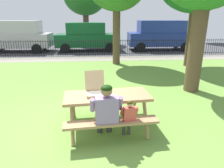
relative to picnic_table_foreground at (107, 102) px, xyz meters
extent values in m
cube|color=olive|center=(-0.75, 2.27, -0.61)|extent=(28.00, 12.25, 0.02)
cube|color=gray|center=(-0.75, 7.70, -0.60)|extent=(28.00, 1.40, 0.01)
cube|color=#424247|center=(-0.75, 11.40, -0.60)|extent=(28.00, 6.01, 0.01)
cube|color=#A17C54|center=(0.00, 0.00, 0.14)|extent=(1.85, 0.90, 0.06)
cube|color=#A17C54|center=(0.05, -0.60, -0.16)|extent=(1.82, 0.42, 0.05)
cube|color=#A17C54|center=(-0.05, 0.60, -0.16)|extent=(1.82, 0.42, 0.05)
cylinder|color=#A17C54|center=(-0.70, -0.47, -0.24)|extent=(0.10, 0.44, 0.74)
cylinder|color=#A17C54|center=(-0.77, 0.35, -0.24)|extent=(0.10, 0.44, 0.74)
cylinder|color=#A17C54|center=(0.77, -0.35, -0.24)|extent=(0.10, 0.44, 0.74)
cylinder|color=#A17C54|center=(0.70, 0.47, -0.24)|extent=(0.10, 0.44, 0.74)
cube|color=tan|center=(-0.23, 0.02, 0.18)|extent=(0.46, 0.46, 0.01)
cube|color=silver|center=(-0.23, 0.02, 0.19)|extent=(0.43, 0.43, 0.00)
cube|color=tan|center=(-0.21, -0.18, 0.21)|extent=(0.41, 0.06, 0.04)
cube|color=tan|center=(-0.26, 0.22, 0.21)|extent=(0.41, 0.06, 0.04)
cube|color=tan|center=(-0.43, 0.00, 0.21)|extent=(0.06, 0.41, 0.04)
cube|color=tan|center=(-0.03, 0.05, 0.21)|extent=(0.06, 0.41, 0.04)
cube|color=tan|center=(-0.26, 0.24, 0.43)|extent=(0.42, 0.14, 0.41)
cylinder|color=#3A3A3A|center=(-0.17, -0.19, -0.38)|extent=(0.12, 0.12, 0.44)
cylinder|color=#3A3A3A|center=(-0.15, -0.40, -0.13)|extent=(0.18, 0.43, 0.15)
cylinder|color=#3A3A3A|center=(0.03, -0.18, -0.38)|extent=(0.12, 0.12, 0.44)
cylinder|color=#3A3A3A|center=(0.05, -0.39, -0.13)|extent=(0.18, 0.43, 0.15)
cube|color=#8C72A5|center=(-0.04, -0.60, 0.10)|extent=(0.44, 0.25, 0.52)
cylinder|color=#8C72A5|center=(-0.30, -0.58, 0.21)|extent=(0.11, 0.21, 0.31)
cylinder|color=#8C72A5|center=(0.22, -0.53, 0.21)|extent=(0.11, 0.21, 0.31)
sphere|color=#8C6647|center=(-0.04, -0.59, 0.48)|extent=(0.21, 0.21, 0.21)
ellipsoid|color=black|center=(-0.04, -0.59, 0.53)|extent=(0.21, 0.20, 0.12)
cylinder|color=#404040|center=(0.32, -0.34, -0.38)|extent=(0.07, 0.07, 0.44)
cylinder|color=#404040|center=(0.33, -0.46, -0.14)|extent=(0.10, 0.24, 0.08)
cylinder|color=#404040|center=(0.43, -0.33, -0.38)|extent=(0.07, 0.07, 0.44)
cylinder|color=#404040|center=(0.44, -0.45, -0.14)|extent=(0.10, 0.24, 0.08)
cube|color=#CC4C3F|center=(0.40, -0.57, -0.01)|extent=(0.24, 0.14, 0.29)
cylinder|color=#CC4C3F|center=(0.25, -0.55, 0.05)|extent=(0.06, 0.12, 0.17)
cylinder|color=#CC4C3F|center=(0.54, -0.53, 0.05)|extent=(0.06, 0.12, 0.17)
sphere|color=tan|center=(0.39, -0.56, 0.20)|extent=(0.12, 0.12, 0.12)
ellipsoid|color=#33310B|center=(0.40, -0.56, 0.23)|extent=(0.12, 0.11, 0.07)
cylinder|color=black|center=(-0.75, 8.40, 0.34)|extent=(22.21, 0.03, 0.03)
cylinder|color=black|center=(-0.75, 8.40, -0.44)|extent=(22.21, 0.03, 0.03)
cylinder|color=black|center=(-5.88, 8.40, -0.09)|extent=(0.02, 0.02, 1.02)
cylinder|color=black|center=(-5.74, 8.40, -0.09)|extent=(0.02, 0.02, 1.02)
cylinder|color=black|center=(-5.60, 8.40, -0.09)|extent=(0.02, 0.02, 1.02)
cylinder|color=black|center=(-5.46, 8.40, -0.09)|extent=(0.02, 0.02, 1.02)
cylinder|color=black|center=(-5.32, 8.40, -0.09)|extent=(0.02, 0.02, 1.02)
cylinder|color=black|center=(-5.17, 8.40, -0.09)|extent=(0.02, 0.02, 1.02)
cylinder|color=black|center=(-5.03, 8.40, -0.09)|extent=(0.02, 0.02, 1.02)
cylinder|color=black|center=(-4.89, 8.40, -0.09)|extent=(0.02, 0.02, 1.02)
cylinder|color=black|center=(-4.75, 8.40, -0.09)|extent=(0.02, 0.02, 1.02)
cylinder|color=black|center=(-4.61, 8.40, -0.09)|extent=(0.02, 0.02, 1.02)
cylinder|color=black|center=(-4.47, 8.40, -0.09)|extent=(0.02, 0.02, 1.02)
cylinder|color=black|center=(-4.33, 8.40, -0.09)|extent=(0.02, 0.02, 1.02)
cylinder|color=black|center=(-4.19, 8.40, -0.09)|extent=(0.02, 0.02, 1.02)
cylinder|color=black|center=(-4.05, 8.40, -0.09)|extent=(0.02, 0.02, 1.02)
cylinder|color=black|center=(-3.91, 8.40, -0.09)|extent=(0.02, 0.02, 1.02)
cylinder|color=black|center=(-3.77, 8.40, -0.09)|extent=(0.02, 0.02, 1.02)
cylinder|color=black|center=(-3.63, 8.40, -0.09)|extent=(0.02, 0.02, 1.02)
cylinder|color=black|center=(-3.49, 8.40, -0.09)|extent=(0.02, 0.02, 1.02)
cylinder|color=black|center=(-3.35, 8.40, -0.09)|extent=(0.02, 0.02, 1.02)
cylinder|color=black|center=(-3.21, 8.40, -0.09)|extent=(0.02, 0.02, 1.02)
cylinder|color=black|center=(-3.07, 8.40, -0.09)|extent=(0.02, 0.02, 1.02)
cylinder|color=black|center=(-2.93, 8.40, -0.09)|extent=(0.02, 0.02, 1.02)
cylinder|color=black|center=(-2.79, 8.40, -0.09)|extent=(0.02, 0.02, 1.02)
cylinder|color=black|center=(-2.64, 8.40, -0.09)|extent=(0.02, 0.02, 1.02)
cylinder|color=black|center=(-2.50, 8.40, -0.09)|extent=(0.02, 0.02, 1.02)
cylinder|color=black|center=(-2.36, 8.40, -0.09)|extent=(0.02, 0.02, 1.02)
cylinder|color=black|center=(-2.22, 8.40, -0.09)|extent=(0.02, 0.02, 1.02)
cylinder|color=black|center=(-2.08, 8.40, -0.09)|extent=(0.02, 0.02, 1.02)
cylinder|color=black|center=(-1.94, 8.40, -0.09)|extent=(0.02, 0.02, 1.02)
cylinder|color=black|center=(-1.80, 8.40, -0.09)|extent=(0.02, 0.02, 1.02)
cylinder|color=black|center=(-1.66, 8.40, -0.09)|extent=(0.02, 0.02, 1.02)
cylinder|color=black|center=(-1.52, 8.40, -0.09)|extent=(0.02, 0.02, 1.02)
cylinder|color=black|center=(-1.38, 8.40, -0.09)|extent=(0.02, 0.02, 1.02)
cylinder|color=black|center=(-1.24, 8.40, -0.09)|extent=(0.02, 0.02, 1.02)
cylinder|color=black|center=(-1.10, 8.40, -0.09)|extent=(0.02, 0.02, 1.02)
cylinder|color=black|center=(-0.96, 8.40, -0.09)|extent=(0.02, 0.02, 1.02)
cylinder|color=black|center=(-0.82, 8.40, -0.09)|extent=(0.02, 0.02, 1.02)
cylinder|color=black|center=(-0.68, 8.40, -0.09)|extent=(0.02, 0.02, 1.02)
cylinder|color=black|center=(-0.54, 8.40, -0.09)|extent=(0.02, 0.02, 1.02)
cylinder|color=black|center=(-0.40, 8.40, -0.09)|extent=(0.02, 0.02, 1.02)
cylinder|color=black|center=(-0.26, 8.40, -0.09)|extent=(0.02, 0.02, 1.02)
cylinder|color=black|center=(-0.12, 8.40, -0.09)|extent=(0.02, 0.02, 1.02)
cylinder|color=black|center=(0.03, 8.40, -0.09)|extent=(0.02, 0.02, 1.02)
cylinder|color=black|center=(0.17, 8.40, -0.09)|extent=(0.02, 0.02, 1.02)
cylinder|color=black|center=(0.31, 8.40, -0.09)|extent=(0.02, 0.02, 1.02)
cylinder|color=black|center=(0.45, 8.40, -0.09)|extent=(0.02, 0.02, 1.02)
cylinder|color=black|center=(0.59, 8.40, -0.09)|extent=(0.02, 0.02, 1.02)
cylinder|color=black|center=(0.73, 8.40, -0.09)|extent=(0.02, 0.02, 1.02)
cylinder|color=black|center=(0.87, 8.40, -0.09)|extent=(0.02, 0.02, 1.02)
cylinder|color=black|center=(1.01, 8.40, -0.09)|extent=(0.02, 0.02, 1.02)
cylinder|color=black|center=(1.15, 8.40, -0.09)|extent=(0.02, 0.02, 1.02)
cylinder|color=black|center=(1.29, 8.40, -0.09)|extent=(0.02, 0.02, 1.02)
cylinder|color=black|center=(1.43, 8.40, -0.09)|extent=(0.02, 0.02, 1.02)
cylinder|color=black|center=(1.57, 8.40, -0.09)|extent=(0.02, 0.02, 1.02)
cylinder|color=black|center=(1.71, 8.40, -0.09)|extent=(0.02, 0.02, 1.02)
cylinder|color=black|center=(1.85, 8.40, -0.09)|extent=(0.02, 0.02, 1.02)
cylinder|color=black|center=(1.99, 8.40, -0.09)|extent=(0.02, 0.02, 1.02)
cylinder|color=black|center=(2.13, 8.40, -0.09)|extent=(0.02, 0.02, 1.02)
cylinder|color=black|center=(2.27, 8.40, -0.09)|extent=(0.02, 0.02, 1.02)
cylinder|color=black|center=(2.41, 8.40, -0.09)|extent=(0.02, 0.02, 1.02)
cylinder|color=black|center=(2.56, 8.40, -0.09)|extent=(0.02, 0.02, 1.02)
cylinder|color=black|center=(2.70, 8.40, -0.09)|extent=(0.02, 0.02, 1.02)
cylinder|color=black|center=(2.84, 8.40, -0.09)|extent=(0.02, 0.02, 1.02)
cylinder|color=black|center=(2.98, 8.40, -0.09)|extent=(0.02, 0.02, 1.02)
cylinder|color=black|center=(3.12, 8.40, -0.09)|extent=(0.02, 0.02, 1.02)
cylinder|color=black|center=(3.26, 8.40, -0.09)|extent=(0.02, 0.02, 1.02)
cylinder|color=black|center=(3.40, 8.40, -0.09)|extent=(0.02, 0.02, 1.02)
cylinder|color=black|center=(3.54, 8.40, -0.09)|extent=(0.02, 0.02, 1.02)
cylinder|color=black|center=(3.68, 8.40, -0.09)|extent=(0.02, 0.02, 1.02)
cylinder|color=black|center=(3.82, 8.40, -0.09)|extent=(0.02, 0.02, 1.02)
cylinder|color=black|center=(3.96, 8.40, -0.09)|extent=(0.02, 0.02, 1.02)
cylinder|color=black|center=(4.10, 8.40, -0.09)|extent=(0.02, 0.02, 1.02)
cylinder|color=black|center=(4.24, 8.40, -0.09)|extent=(0.02, 0.02, 1.02)
cylinder|color=black|center=(4.38, 8.40, -0.09)|extent=(0.02, 0.02, 1.02)
cylinder|color=black|center=(4.52, 8.40, -0.09)|extent=(0.02, 0.02, 1.02)
cylinder|color=black|center=(4.66, 8.40, -0.09)|extent=(0.02, 0.02, 1.02)
cylinder|color=black|center=(4.80, 8.40, -0.09)|extent=(0.02, 0.02, 1.02)
cylinder|color=black|center=(4.94, 8.40, -0.09)|extent=(0.02, 0.02, 1.02)
cylinder|color=black|center=(5.08, 8.40, -0.09)|extent=(0.02, 0.02, 1.02)
cylinder|color=black|center=(5.23, 8.40, -0.09)|extent=(0.02, 0.02, 1.02)
cylinder|color=black|center=(5.37, 8.40, -0.09)|extent=(0.02, 0.02, 1.02)
cylinder|color=black|center=(5.51, 8.40, -0.09)|extent=(0.02, 0.02, 1.02)
cylinder|color=black|center=(5.65, 8.40, -0.09)|extent=(0.02, 0.02, 1.02)
cylinder|color=black|center=(5.79, 8.40, -0.09)|extent=(0.02, 0.02, 1.02)
cylinder|color=black|center=(5.93, 8.40, -0.09)|extent=(0.02, 0.02, 1.02)
cylinder|color=black|center=(6.07, 8.40, -0.09)|extent=(0.02, 0.02, 1.02)
cylinder|color=black|center=(6.21, 8.40, -0.09)|extent=(0.02, 0.02, 1.02)
cylinder|color=black|center=(6.35, 8.40, -0.09)|extent=(0.02, 0.02, 1.02)
cylinder|color=black|center=(6.49, 8.40, -0.09)|extent=(0.02, 0.02, 1.02)
cylinder|color=black|center=(6.63, 8.40, -0.09)|extent=(0.02, 0.02, 1.02)
cylinder|color=black|center=(6.77, 8.40, -0.09)|extent=(0.02, 0.02, 1.02)
cylinder|color=black|center=(6.91, 8.40, -0.09)|extent=(0.02, 0.02, 1.02)
cylinder|color=black|center=(7.05, 8.40, -0.09)|extent=(0.02, 0.02, 1.02)
cylinder|color=black|center=(7.19, 8.40, -0.09)|extent=(0.02, 0.02, 1.02)
cylinder|color=black|center=(7.33, 8.40, -0.09)|extent=(0.02, 0.02, 1.02)
cylinder|color=black|center=(7.47, 8.40, -0.09)|extent=(0.02, 0.02, 1.02)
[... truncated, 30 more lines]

